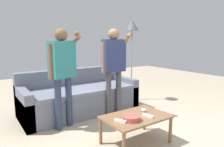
{
  "coord_description": "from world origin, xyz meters",
  "views": [
    {
      "loc": [
        -1.79,
        -1.94,
        1.37
      ],
      "look_at": [
        -0.12,
        0.49,
        0.88
      ],
      "focal_mm": 32.74,
      "sensor_mm": 36.0,
      "label": 1
    }
  ],
  "objects": [
    {
      "name": "ground_plane",
      "position": [
        0.0,
        0.0,
        0.0
      ],
      "size": [
        12.0,
        12.0,
        0.0
      ],
      "primitive_type": "plane",
      "color": "tan"
    },
    {
      "name": "game_remote_nunchuk",
      "position": [
        0.12,
        0.05,
        0.41
      ],
      "size": [
        0.06,
        0.09,
        0.05
      ],
      "color": "white",
      "rests_on": "coffee_table"
    },
    {
      "name": "floor_lamp",
      "position": [
        1.18,
        1.59,
        1.52
      ],
      "size": [
        0.29,
        0.29,
        1.8
      ],
      "color": "#2D2D33",
      "rests_on": "ground"
    },
    {
      "name": "player_left",
      "position": [
        -0.67,
        1.01,
        0.97
      ],
      "size": [
        0.49,
        0.3,
        1.54
      ],
      "color": "#2D3856",
      "rests_on": "ground"
    },
    {
      "name": "player_right",
      "position": [
        0.27,
        1.01,
        0.99
      ],
      "size": [
        0.46,
        0.38,
        1.57
      ],
      "color": "#47474C",
      "rests_on": "ground"
    },
    {
      "name": "game_remote_wand_near",
      "position": [
        -0.38,
        -0.06,
        0.4
      ],
      "size": [
        0.1,
        0.15,
        0.03
      ],
      "color": "white",
      "rests_on": "coffee_table"
    },
    {
      "name": "game_remote_wand_far",
      "position": [
        0.03,
        -0.12,
        0.4
      ],
      "size": [
        0.07,
        0.16,
        0.03
      ],
      "color": "white",
      "rests_on": "coffee_table"
    },
    {
      "name": "couch",
      "position": [
        -0.16,
        1.54,
        0.29
      ],
      "size": [
        2.16,
        0.92,
        0.8
      ],
      "color": "slate",
      "rests_on": "ground"
    },
    {
      "name": "coffee_table",
      "position": [
        -0.08,
        -0.02,
        0.33
      ],
      "size": [
        0.86,
        0.57,
        0.38
      ],
      "color": "brown",
      "rests_on": "ground"
    },
    {
      "name": "snack_bowl",
      "position": [
        -0.22,
        -0.1,
        0.41
      ],
      "size": [
        0.21,
        0.21,
        0.06
      ],
      "primitive_type": "cylinder",
      "color": "#B24C47",
      "rests_on": "coffee_table"
    }
  ]
}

